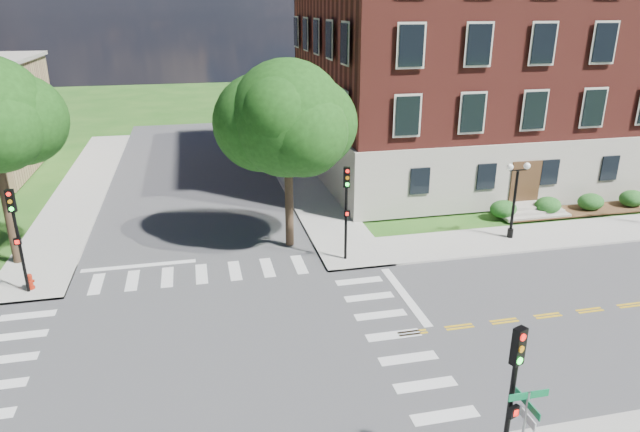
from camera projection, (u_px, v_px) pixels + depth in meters
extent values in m
plane|color=#215417|center=(208.00, 359.00, 20.90)|extent=(160.00, 160.00, 0.00)
cube|color=#3D3D3F|center=(208.00, 359.00, 20.90)|extent=(90.00, 12.00, 0.01)
cube|color=#3D3D3F|center=(208.00, 359.00, 20.89)|extent=(12.00, 90.00, 0.01)
cube|color=#9E9B93|center=(608.00, 230.00, 32.72)|extent=(34.00, 3.50, 0.12)
cube|color=#9E9B93|center=(298.00, 174.00, 43.51)|extent=(3.50, 34.00, 0.12)
cube|color=#9E9B93|center=(83.00, 188.00, 40.30)|extent=(3.50, 34.00, 0.12)
cube|color=silver|center=(405.00, 296.00, 25.46)|extent=(0.40, 5.50, 0.00)
cube|color=#A39E90|center=(502.00, 139.00, 45.20)|extent=(30.00, 20.00, 4.20)
cube|color=maroon|center=(513.00, 33.00, 42.41)|extent=(29.55, 19.70, 11.80)
cube|color=#472D19|center=(525.00, 183.00, 35.33)|extent=(2.00, 0.10, 2.80)
cylinder|color=#322719|center=(10.00, 217.00, 27.72)|extent=(0.44, 0.44, 4.74)
cylinder|color=#322719|center=(289.00, 210.00, 29.97)|extent=(0.44, 0.44, 3.84)
sphere|color=#153B10|center=(287.00, 118.00, 28.28)|extent=(5.88, 5.88, 5.88)
cylinder|color=black|center=(507.00, 426.00, 14.67)|extent=(0.14, 0.14, 3.80)
cube|color=black|center=(518.00, 346.00, 13.84)|extent=(0.38, 0.32, 1.00)
cylinder|color=red|center=(523.00, 337.00, 13.60)|extent=(0.19, 0.11, 0.18)
cylinder|color=orange|center=(521.00, 349.00, 13.72)|extent=(0.19, 0.11, 0.18)
cylinder|color=#19E533|center=(520.00, 361.00, 13.83)|extent=(0.19, 0.11, 0.18)
cube|color=black|center=(514.00, 412.00, 14.30)|extent=(0.32, 0.22, 0.30)
cylinder|color=black|center=(346.00, 224.00, 28.23)|extent=(0.14, 0.14, 3.80)
cube|color=black|center=(347.00, 177.00, 27.40)|extent=(0.37, 0.30, 1.00)
cylinder|color=red|center=(348.00, 171.00, 27.16)|extent=(0.19, 0.10, 0.18)
cylinder|color=orange|center=(347.00, 178.00, 27.28)|extent=(0.19, 0.10, 0.18)
cylinder|color=#19E533|center=(347.00, 184.00, 27.39)|extent=(0.19, 0.10, 0.18)
cube|color=black|center=(347.00, 213.00, 27.86)|extent=(0.32, 0.20, 0.30)
cylinder|color=black|center=(21.00, 253.00, 24.93)|extent=(0.14, 0.14, 3.80)
cube|color=black|center=(11.00, 201.00, 24.10)|extent=(0.34, 0.25, 1.00)
cylinder|color=red|center=(8.00, 194.00, 23.86)|extent=(0.18, 0.07, 0.18)
cylinder|color=orange|center=(10.00, 202.00, 23.98)|extent=(0.18, 0.07, 0.18)
cylinder|color=#19E533|center=(11.00, 209.00, 24.09)|extent=(0.18, 0.07, 0.18)
cube|color=black|center=(18.00, 242.00, 24.56)|extent=(0.31, 0.15, 0.30)
cylinder|color=black|center=(510.00, 233.00, 31.46)|extent=(0.32, 0.32, 0.50)
cylinder|color=black|center=(514.00, 205.00, 30.88)|extent=(0.16, 0.16, 3.80)
cube|color=black|center=(518.00, 170.00, 30.20)|extent=(1.00, 0.06, 0.06)
sphere|color=white|center=(510.00, 167.00, 30.03)|extent=(0.36, 0.36, 0.36)
sphere|color=white|center=(527.00, 166.00, 30.24)|extent=(0.36, 0.36, 0.36)
cube|color=#0E7040|center=(529.00, 395.00, 14.12)|extent=(1.10, 0.03, 0.20)
cube|color=#0E7040|center=(527.00, 404.00, 14.20)|extent=(0.03, 1.10, 0.20)
cube|color=silver|center=(527.00, 418.00, 14.37)|extent=(0.03, 0.75, 0.25)
cylinder|color=#A5200C|center=(31.00, 288.00, 25.81)|extent=(0.32, 0.32, 0.10)
cylinder|color=#A5200C|center=(30.00, 283.00, 25.72)|extent=(0.22, 0.22, 0.60)
sphere|color=#A5200C|center=(29.00, 276.00, 25.61)|extent=(0.24, 0.24, 0.24)
cylinder|color=#A5200C|center=(30.00, 281.00, 25.69)|extent=(0.35, 0.12, 0.12)
cylinder|color=#A5200C|center=(30.00, 281.00, 25.69)|extent=(0.12, 0.35, 0.12)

